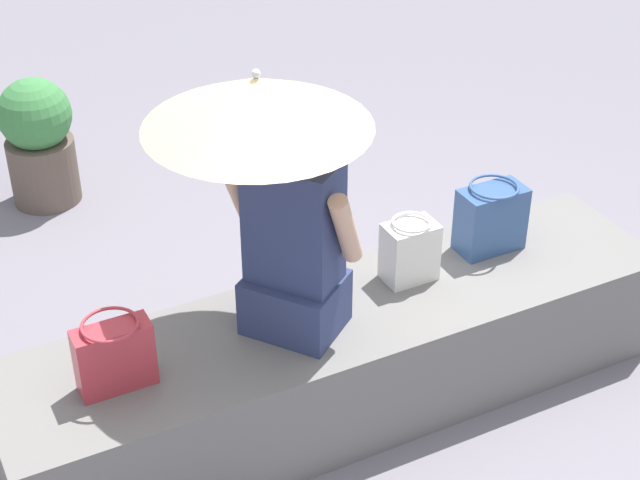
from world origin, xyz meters
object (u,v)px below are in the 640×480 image
at_px(parasol, 257,103).
at_px(tote_bag_canvas, 114,355).
at_px(person_seated, 294,239).
at_px(handbag_black, 410,251).
at_px(planter_near, 39,140).
at_px(shoulder_bag_spare, 491,218).

bearing_deg(parasol, tote_bag_canvas, -172.15).
relative_size(person_seated, handbag_black, 3.37).
distance_m(tote_bag_canvas, planter_near, 2.25).
distance_m(parasol, shoulder_bag_spare, 1.30).
height_order(tote_bag_canvas, shoulder_bag_spare, shoulder_bag_spare).
bearing_deg(planter_near, tote_bag_canvas, -96.46).
relative_size(person_seated, shoulder_bag_spare, 3.01).
bearing_deg(planter_near, handbag_black, -65.01).
bearing_deg(handbag_black, shoulder_bag_spare, 4.96).
xyz_separation_m(handbag_black, shoulder_bag_spare, (0.41, 0.04, 0.02)).
bearing_deg(planter_near, parasol, -80.81).
bearing_deg(person_seated, shoulder_bag_spare, 6.82).
bearing_deg(handbag_black, person_seated, -171.78).
bearing_deg(person_seated, handbag_black, 8.22).
bearing_deg(parasol, shoulder_bag_spare, 3.12).
distance_m(person_seated, handbag_black, 0.61).
height_order(person_seated, planter_near, person_seated).
bearing_deg(shoulder_bag_spare, planter_near, 123.91).
height_order(tote_bag_canvas, planter_near, tote_bag_canvas).
xyz_separation_m(parasol, handbag_black, (0.64, 0.02, -0.78)).
relative_size(tote_bag_canvas, shoulder_bag_spare, 0.91).
bearing_deg(handbag_black, planter_near, 114.99).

